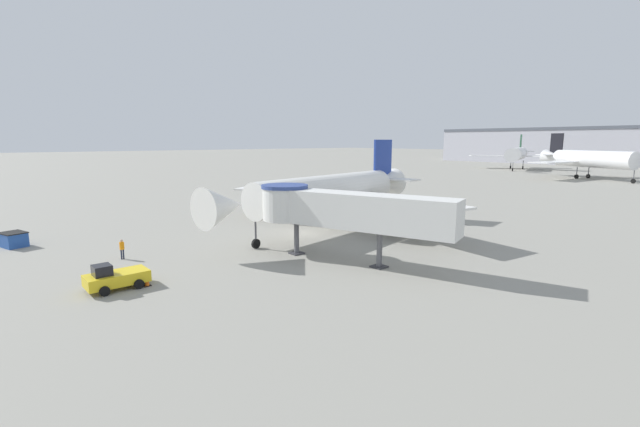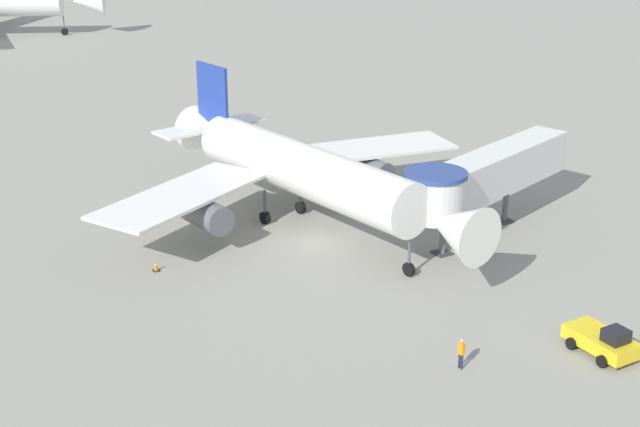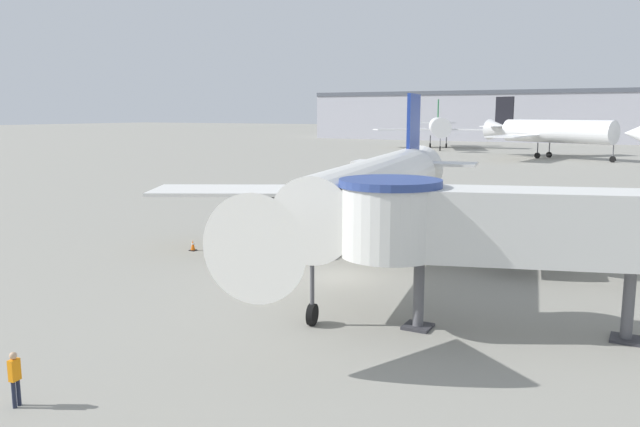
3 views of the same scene
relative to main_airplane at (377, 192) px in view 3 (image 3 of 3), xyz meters
name	(u,v)px [view 3 (image 3 of 3)]	position (x,y,z in m)	size (l,w,h in m)	color
ground_plane	(344,277)	(-0.40, -3.43, -4.22)	(800.00, 800.00, 0.00)	gray
main_airplane	(377,192)	(0.00, 0.00, 0.00)	(30.52, 30.63, 9.99)	white
jet_bridge	(528,225)	(9.68, -7.96, 0.16)	(16.88, 7.95, 6.06)	silver
traffic_cone_port_wing	(193,245)	(-11.67, -2.27, -3.89)	(0.42, 0.42, 0.69)	black
ground_crew_marshaller	(15,375)	(-2.37, -21.45, -3.24)	(0.23, 0.35, 1.71)	#1E2338
background_jet_black_tail	(554,131)	(-3.67, 93.49, 0.96)	(32.03, 32.45, 11.89)	white
background_jet_green_tail	(439,127)	(-33.82, 117.09, 1.05)	(31.09, 31.06, 12.09)	white
terminal_building	(579,116)	(-7.78, 171.57, 3.48)	(164.86, 28.09, 15.37)	#A8A8B2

